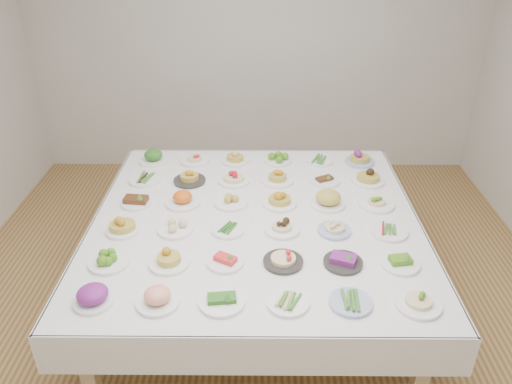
{
  "coord_description": "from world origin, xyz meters",
  "views": [
    {
      "loc": [
        0.04,
        -3.01,
        2.69
      ],
      "look_at": [
        0.02,
        0.23,
        0.88
      ],
      "focal_mm": 35.0,
      "sensor_mm": 36.0,
      "label": 1
    }
  ],
  "objects_px": {
    "dish_0": "(92,294)",
    "dish_35": "(360,155)",
    "display_table": "(256,225)",
    "dish_18": "(136,199)"
  },
  "relations": [
    {
      "from": "dish_0",
      "to": "dish_35",
      "type": "distance_m",
      "value": 2.6
    },
    {
      "from": "display_table",
      "to": "dish_0",
      "type": "xyz_separation_m",
      "value": [
        -0.92,
        -0.92,
        0.12
      ]
    },
    {
      "from": "display_table",
      "to": "dish_18",
      "type": "xyz_separation_m",
      "value": [
        -0.92,
        0.18,
        0.11
      ]
    },
    {
      "from": "dish_35",
      "to": "display_table",
      "type": "bearing_deg",
      "value": -134.96
    },
    {
      "from": "dish_18",
      "to": "dish_35",
      "type": "height_order",
      "value": "dish_35"
    },
    {
      "from": "dish_35",
      "to": "dish_18",
      "type": "bearing_deg",
      "value": -158.16
    },
    {
      "from": "dish_0",
      "to": "dish_18",
      "type": "height_order",
      "value": "dish_0"
    },
    {
      "from": "dish_0",
      "to": "dish_35",
      "type": "relative_size",
      "value": 0.91
    },
    {
      "from": "dish_0",
      "to": "display_table",
      "type": "bearing_deg",
      "value": 45.03
    },
    {
      "from": "display_table",
      "to": "dish_18",
      "type": "height_order",
      "value": "dish_18"
    }
  ]
}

